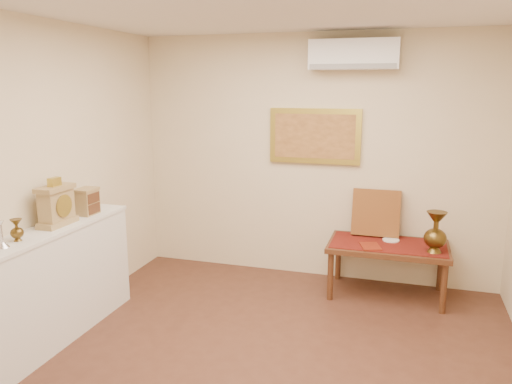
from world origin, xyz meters
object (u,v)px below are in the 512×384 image
at_px(display_ledge, 44,289).
at_px(wooden_chest, 87,201).
at_px(brass_urn_tall, 436,228).
at_px(mantel_clock, 57,205).
at_px(low_table, 388,250).

relative_size(display_ledge, wooden_chest, 8.28).
relative_size(brass_urn_tall, display_ledge, 0.24).
distance_m(mantel_clock, wooden_chest, 0.39).
xyz_separation_m(brass_urn_tall, display_ledge, (-3.11, -1.74, -0.31)).
bearing_deg(wooden_chest, low_table, 25.51).
xyz_separation_m(mantel_clock, low_table, (2.67, 1.65, -0.67)).
height_order(brass_urn_tall, low_table, brass_urn_tall).
distance_m(display_ledge, low_table, 3.27).
bearing_deg(low_table, mantel_clock, -148.18).
relative_size(brass_urn_tall, wooden_chest, 2.00).
relative_size(wooden_chest, low_table, 0.20).
bearing_deg(brass_urn_tall, low_table, 161.71).
bearing_deg(display_ledge, wooden_chest, 87.80).
height_order(mantel_clock, low_table, mantel_clock).
distance_m(wooden_chest, low_table, 3.00).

